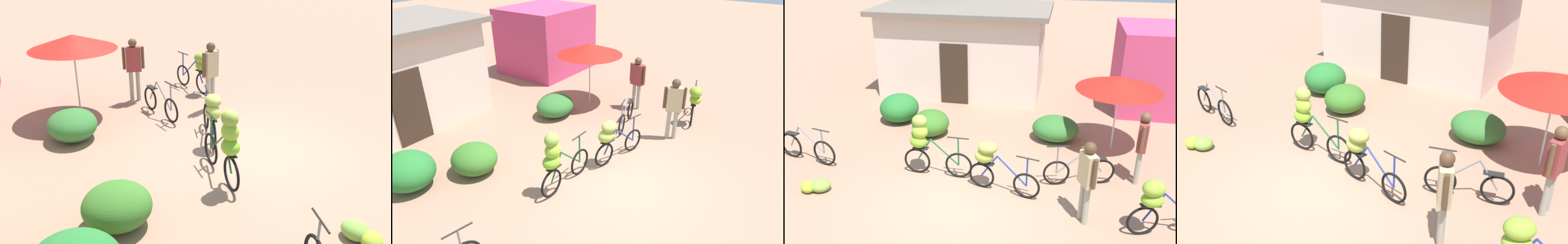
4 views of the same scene
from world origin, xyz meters
The scene contains 12 objects.
ground_plane centered at (0.00, 0.00, 0.00)m, with size 60.00×60.00×0.00m, color #9A715A.
shop_pink centered at (5.21, 6.50, 1.29)m, with size 3.20×2.80×2.58m, color #C63C68.
hedge_bush_front_left centered at (-2.75, 3.73, 0.41)m, with size 1.14×1.21×0.83m, color #266F2D.
hedge_bush_front_right centered at (-1.56, 3.00, 0.35)m, with size 1.03×1.08×0.70m, color #366D24.
hedge_bush_mid centered at (1.86, 3.36, 0.33)m, with size 1.25×1.07×0.67m, color #306D2D.
market_umbrella centered at (3.32, 3.06, 1.83)m, with size 2.11×2.11×2.01m.
bicycle_near_pile centered at (-1.02, 0.95, 0.85)m, with size 1.64×0.40×1.48m.
bicycle_center_loaded centered at (0.60, 0.58, 0.71)m, with size 1.61×0.52×1.15m.
bicycle_by_shop centered at (2.46, 1.18, 0.34)m, with size 1.58×0.45×0.98m.
bicycle_rightmost centered at (3.83, -0.33, 0.73)m, with size 1.53×0.64×1.18m.
person_vendor centered at (3.76, 1.53, 1.05)m, with size 0.27×0.57×1.71m.
person_bystander centered at (2.54, -0.17, 1.07)m, with size 0.35×0.53×1.73m.
Camera 2 is at (-5.69, -3.03, 4.84)m, focal length 32.00 mm.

